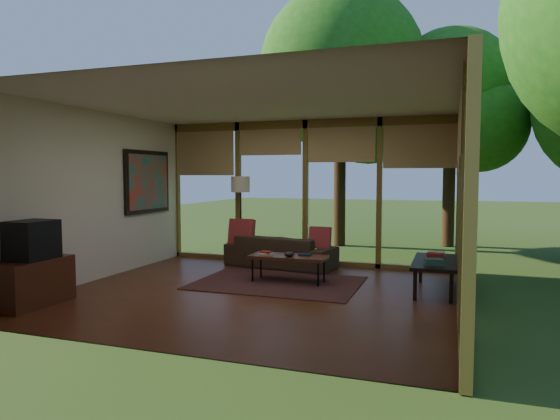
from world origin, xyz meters
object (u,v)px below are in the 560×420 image
at_px(floor_lamp, 240,189).
at_px(sofa, 281,251).
at_px(coffee_table, 288,258).
at_px(television, 32,240).
at_px(media_cabinet, 32,282).
at_px(side_console, 435,264).

bearing_deg(floor_lamp, sofa, -17.88).
bearing_deg(sofa, coffee_table, 123.67).
relative_size(television, floor_lamp, 0.33).
bearing_deg(television, coffee_table, 41.89).
xyz_separation_m(television, floor_lamp, (1.21, 3.86, 0.56)).
height_order(media_cabinet, side_console, media_cabinet).
xyz_separation_m(coffee_table, side_console, (2.19, 0.10, 0.02)).
relative_size(floor_lamp, side_console, 1.18).
bearing_deg(television, side_console, 27.13).
distance_m(floor_lamp, coffee_table, 2.31).
xyz_separation_m(sofa, media_cabinet, (-2.15, -3.57, 0.01)).
relative_size(sofa, coffee_table, 1.66).
distance_m(television, floor_lamp, 4.09).
xyz_separation_m(media_cabinet, floor_lamp, (1.23, 3.86, 1.11)).
bearing_deg(television, sofa, 59.16).
bearing_deg(media_cabinet, floor_lamp, 72.36).
bearing_deg(side_console, floor_lamp, 159.26).
height_order(media_cabinet, television, television).
relative_size(sofa, media_cabinet, 1.99).
height_order(floor_lamp, coffee_table, floor_lamp).
height_order(television, coffee_table, television).
xyz_separation_m(sofa, coffee_table, (0.53, -1.18, 0.10)).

